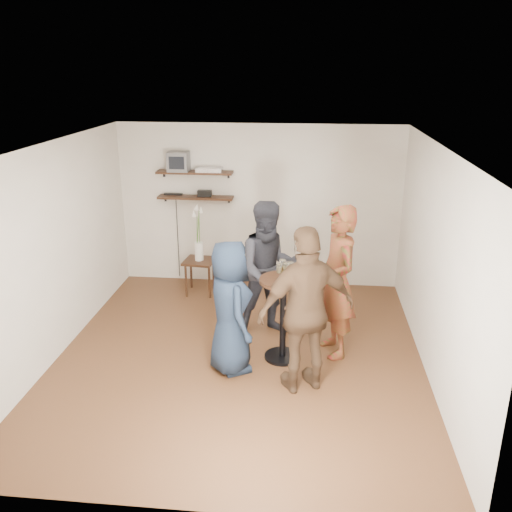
{
  "coord_description": "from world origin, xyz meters",
  "views": [
    {
      "loc": [
        0.81,
        -5.9,
        3.45
      ],
      "look_at": [
        0.17,
        0.4,
        1.2
      ],
      "focal_mm": 38.0,
      "sensor_mm": 36.0,
      "label": 1
    }
  ],
  "objects_px": {
    "radio": "(205,193)",
    "person_brown": "(307,311)",
    "side_table": "(200,265)",
    "person_plaid": "(337,282)",
    "dvd_deck": "(209,170)",
    "crt_monitor": "(179,161)",
    "person_dark": "(270,270)",
    "person_navy": "(230,307)",
    "drinks_table": "(283,308)"
  },
  "relations": [
    {
      "from": "radio",
      "to": "person_brown",
      "type": "distance_m",
      "value": 3.44
    },
    {
      "from": "radio",
      "to": "side_table",
      "type": "height_order",
      "value": "radio"
    },
    {
      "from": "side_table",
      "to": "person_plaid",
      "type": "xyz_separation_m",
      "value": [
        2.06,
        -1.69,
        0.49
      ]
    },
    {
      "from": "radio",
      "to": "side_table",
      "type": "relative_size",
      "value": 0.4
    },
    {
      "from": "dvd_deck",
      "to": "radio",
      "type": "xyz_separation_m",
      "value": [
        -0.09,
        0.0,
        -0.38
      ]
    },
    {
      "from": "person_plaid",
      "to": "person_brown",
      "type": "distance_m",
      "value": 0.9
    },
    {
      "from": "side_table",
      "to": "person_brown",
      "type": "height_order",
      "value": "person_brown"
    },
    {
      "from": "crt_monitor",
      "to": "person_plaid",
      "type": "xyz_separation_m",
      "value": [
        2.42,
        -2.13,
        -1.06
      ]
    },
    {
      "from": "dvd_deck",
      "to": "radio",
      "type": "distance_m",
      "value": 0.39
    },
    {
      "from": "dvd_deck",
      "to": "radio",
      "type": "bearing_deg",
      "value": 180.0
    },
    {
      "from": "dvd_deck",
      "to": "crt_monitor",
      "type": "bearing_deg",
      "value": 180.0
    },
    {
      "from": "person_dark",
      "to": "person_brown",
      "type": "xyz_separation_m",
      "value": [
        0.5,
        -1.25,
        0.03
      ]
    },
    {
      "from": "crt_monitor",
      "to": "person_plaid",
      "type": "relative_size",
      "value": 0.17
    },
    {
      "from": "person_plaid",
      "to": "person_brown",
      "type": "xyz_separation_m",
      "value": [
        -0.36,
        -0.83,
        -0.01
      ]
    },
    {
      "from": "dvd_deck",
      "to": "person_dark",
      "type": "height_order",
      "value": "dvd_deck"
    },
    {
      "from": "side_table",
      "to": "person_navy",
      "type": "relative_size",
      "value": 0.34
    },
    {
      "from": "drinks_table",
      "to": "person_plaid",
      "type": "xyz_separation_m",
      "value": [
        0.64,
        0.21,
        0.28
      ]
    },
    {
      "from": "person_navy",
      "to": "dvd_deck",
      "type": "bearing_deg",
      "value": -12.44
    },
    {
      "from": "side_table",
      "to": "person_dark",
      "type": "xyz_separation_m",
      "value": [
        1.2,
        -1.27,
        0.45
      ]
    },
    {
      "from": "drinks_table",
      "to": "person_brown",
      "type": "relative_size",
      "value": 0.56
    },
    {
      "from": "crt_monitor",
      "to": "person_brown",
      "type": "xyz_separation_m",
      "value": [
        2.06,
        -2.96,
        -1.07
      ]
    },
    {
      "from": "dvd_deck",
      "to": "person_dark",
      "type": "bearing_deg",
      "value": -57.53
    },
    {
      "from": "side_table",
      "to": "drinks_table",
      "type": "bearing_deg",
      "value": -53.38
    },
    {
      "from": "crt_monitor",
      "to": "radio",
      "type": "height_order",
      "value": "crt_monitor"
    },
    {
      "from": "radio",
      "to": "person_dark",
      "type": "distance_m",
      "value": 2.15
    },
    {
      "from": "dvd_deck",
      "to": "person_brown",
      "type": "distance_m",
      "value": 3.48
    },
    {
      "from": "crt_monitor",
      "to": "person_navy",
      "type": "bearing_deg",
      "value": -66.02
    },
    {
      "from": "side_table",
      "to": "person_navy",
      "type": "height_order",
      "value": "person_navy"
    },
    {
      "from": "person_brown",
      "to": "radio",
      "type": "bearing_deg",
      "value": -85.26
    },
    {
      "from": "radio",
      "to": "drinks_table",
      "type": "relative_size",
      "value": 0.21
    },
    {
      "from": "person_dark",
      "to": "person_navy",
      "type": "height_order",
      "value": "person_dark"
    },
    {
      "from": "radio",
      "to": "person_brown",
      "type": "height_order",
      "value": "person_brown"
    },
    {
      "from": "crt_monitor",
      "to": "person_navy",
      "type": "xyz_separation_m",
      "value": [
        1.18,
        -2.65,
        -1.22
      ]
    },
    {
      "from": "dvd_deck",
      "to": "side_table",
      "type": "xyz_separation_m",
      "value": [
        -0.12,
        -0.44,
        -1.44
      ]
    },
    {
      "from": "radio",
      "to": "crt_monitor",
      "type": "bearing_deg",
      "value": 180.0
    },
    {
      "from": "radio",
      "to": "person_plaid",
      "type": "relative_size",
      "value": 0.12
    },
    {
      "from": "side_table",
      "to": "person_brown",
      "type": "bearing_deg",
      "value": -56.0
    },
    {
      "from": "side_table",
      "to": "person_plaid",
      "type": "height_order",
      "value": "person_plaid"
    },
    {
      "from": "radio",
      "to": "person_brown",
      "type": "relative_size",
      "value": 0.12
    },
    {
      "from": "radio",
      "to": "person_dark",
      "type": "bearing_deg",
      "value": -55.43
    },
    {
      "from": "dvd_deck",
      "to": "drinks_table",
      "type": "distance_m",
      "value": 2.94
    },
    {
      "from": "person_brown",
      "to": "dvd_deck",
      "type": "bearing_deg",
      "value": -86.6
    },
    {
      "from": "side_table",
      "to": "person_dark",
      "type": "bearing_deg",
      "value": -46.46
    },
    {
      "from": "person_plaid",
      "to": "side_table",
      "type": "bearing_deg",
      "value": -147.8
    },
    {
      "from": "dvd_deck",
      "to": "person_dark",
      "type": "distance_m",
      "value": 2.24
    },
    {
      "from": "crt_monitor",
      "to": "side_table",
      "type": "bearing_deg",
      "value": -50.24
    },
    {
      "from": "dvd_deck",
      "to": "person_navy",
      "type": "bearing_deg",
      "value": -75.28
    },
    {
      "from": "side_table",
      "to": "person_dark",
      "type": "height_order",
      "value": "person_dark"
    },
    {
      "from": "person_dark",
      "to": "person_brown",
      "type": "height_order",
      "value": "person_brown"
    },
    {
      "from": "crt_monitor",
      "to": "radio",
      "type": "distance_m",
      "value": 0.64
    }
  ]
}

